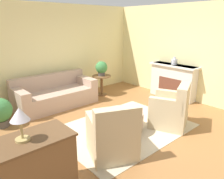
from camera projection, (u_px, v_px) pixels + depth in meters
ground_plane at (123, 128)px, 4.87m from camera, size 16.00×16.00×0.00m
wall_back at (55, 52)px, 6.55m from camera, size 9.76×0.12×2.80m
wall_right at (195, 54)px, 6.28m from camera, size 0.12×9.59×2.80m
rug at (123, 128)px, 4.87m from camera, size 2.85×2.12×0.01m
couch at (55, 95)px, 6.11m from camera, size 2.21×0.98×0.86m
armchair_left at (113, 137)px, 3.75m from camera, size 1.00×1.00×0.99m
armchair_right at (172, 110)px, 4.87m from camera, size 1.00×1.00×0.99m
ottoman_table at (124, 119)px, 4.68m from camera, size 0.85×0.85×0.43m
side_table at (102, 82)px, 7.00m from camera, size 0.59×0.59×0.64m
fireplace at (173, 81)px, 6.72m from camera, size 0.44×1.51×1.05m
dresser at (27, 172)px, 2.73m from camera, size 1.18×0.58×0.92m
vase_mantel_near at (174, 62)px, 6.53m from camera, size 0.18×0.18×0.24m
potted_plant_on_side_table at (101, 68)px, 6.87m from camera, size 0.38×0.38×0.46m
potted_plant_floor at (0, 112)px, 4.86m from camera, size 0.55×0.55×0.67m
table_lamp at (20, 117)px, 2.51m from camera, size 0.23×0.23×0.42m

